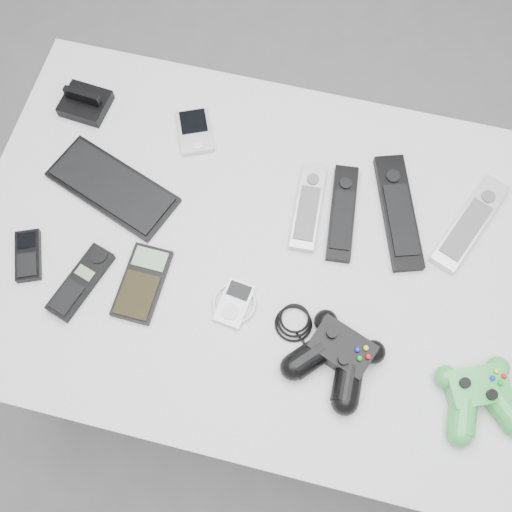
% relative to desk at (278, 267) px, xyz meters
% --- Properties ---
extents(floor, '(3.50, 3.50, 0.00)m').
position_rel_desk_xyz_m(floor, '(-0.04, 0.08, -0.74)').
color(floor, slate).
rests_on(floor, ground).
extents(desk, '(1.21, 0.78, 0.81)m').
position_rel_desk_xyz_m(desk, '(0.00, 0.00, 0.00)').
color(desk, '#A2A2A4').
rests_on(desk, floor).
extents(pda_keyboard, '(0.28, 0.19, 0.02)m').
position_rel_desk_xyz_m(pda_keyboard, '(-0.36, 0.06, 0.08)').
color(pda_keyboard, black).
rests_on(pda_keyboard, desk).
extents(dock_bracket, '(0.10, 0.09, 0.05)m').
position_rel_desk_xyz_m(dock_bracket, '(-0.47, 0.23, 0.10)').
color(dock_bracket, black).
rests_on(dock_bracket, desk).
extents(pda, '(0.10, 0.12, 0.02)m').
position_rel_desk_xyz_m(pda, '(-0.23, 0.22, 0.08)').
color(pda, '#A8A8B0').
rests_on(pda, desk).
extents(remote_silver_a, '(0.06, 0.19, 0.02)m').
position_rel_desk_xyz_m(remote_silver_a, '(0.03, 0.11, 0.08)').
color(remote_silver_a, '#A8A8B0').
rests_on(remote_silver_a, desk).
extents(remote_black_a, '(0.07, 0.21, 0.02)m').
position_rel_desk_xyz_m(remote_black_a, '(0.10, 0.11, 0.08)').
color(remote_black_a, black).
rests_on(remote_black_a, desk).
extents(remote_black_b, '(0.13, 0.25, 0.02)m').
position_rel_desk_xyz_m(remote_black_b, '(0.21, 0.14, 0.08)').
color(remote_black_b, black).
rests_on(remote_black_b, desk).
extents(remote_silver_b, '(0.13, 0.22, 0.02)m').
position_rel_desk_xyz_m(remote_silver_b, '(0.35, 0.15, 0.08)').
color(remote_silver_b, '#BCBBC3').
rests_on(remote_silver_b, desk).
extents(mobile_phone, '(0.08, 0.11, 0.02)m').
position_rel_desk_xyz_m(mobile_phone, '(-0.46, -0.12, 0.08)').
color(mobile_phone, black).
rests_on(mobile_phone, desk).
extents(cordless_handset, '(0.09, 0.16, 0.02)m').
position_rel_desk_xyz_m(cordless_handset, '(-0.35, -0.15, 0.08)').
color(cordless_handset, black).
rests_on(cordless_handset, desk).
extents(calculator, '(0.08, 0.15, 0.01)m').
position_rel_desk_xyz_m(calculator, '(-0.24, -0.12, 0.08)').
color(calculator, black).
rests_on(calculator, desk).
extents(mp3_player, '(0.09, 0.10, 0.02)m').
position_rel_desk_xyz_m(mp3_player, '(-0.06, -0.12, 0.08)').
color(mp3_player, silver).
rests_on(mp3_player, desk).
extents(controller_black, '(0.30, 0.24, 0.05)m').
position_rel_desk_xyz_m(controller_black, '(0.14, -0.17, 0.10)').
color(controller_black, black).
rests_on(controller_black, desk).
extents(controller_green, '(0.19, 0.20, 0.05)m').
position_rel_desk_xyz_m(controller_green, '(0.39, -0.18, 0.09)').
color(controller_green, '#248526').
rests_on(controller_green, desk).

